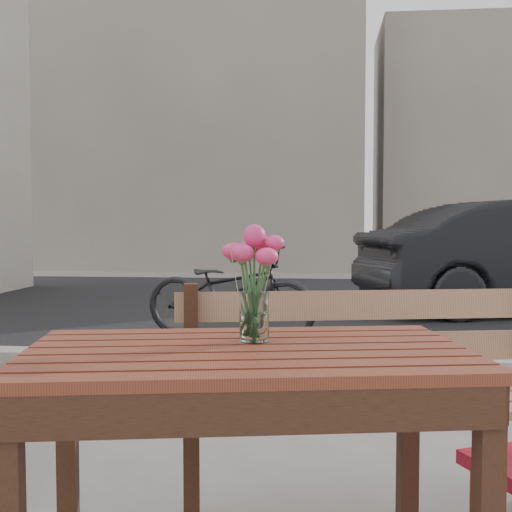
# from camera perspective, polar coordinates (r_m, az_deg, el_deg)

# --- Properties ---
(street) EXTENTS (30.00, 8.12, 0.12)m
(street) POSITION_cam_1_polar(r_m,az_deg,el_deg) (6.96, 5.42, -6.05)
(street) COLOR black
(street) RESTS_ON ground
(backdrop_buildings) EXTENTS (15.50, 4.00, 8.00)m
(backdrop_buildings) POSITION_cam_1_polar(r_m,az_deg,el_deg) (16.40, 6.27, 11.68)
(backdrop_buildings) COLOR gray
(backdrop_buildings) RESTS_ON ground
(main_table) EXTENTS (1.35, 0.94, 0.77)m
(main_table) POSITION_cam_1_polar(r_m,az_deg,el_deg) (1.86, -0.79, -12.00)
(main_table) COLOR #602C19
(main_table) RESTS_ON ground
(main_bench) EXTENTS (1.53, 0.72, 0.92)m
(main_bench) POSITION_cam_1_polar(r_m,az_deg,el_deg) (2.49, 10.21, -10.27)
(main_bench) COLOR #90674A
(main_bench) RESTS_ON ground
(main_vase) EXTENTS (0.19, 0.19, 0.35)m
(main_vase) POSITION_cam_1_polar(r_m,az_deg,el_deg) (1.91, -0.15, -1.16)
(main_vase) COLOR white
(main_vase) RESTS_ON main_table
(bicycle) EXTENTS (1.82, 0.97, 0.91)m
(bicycle) POSITION_cam_1_polar(r_m,az_deg,el_deg) (6.25, -2.36, -3.16)
(bicycle) COLOR black
(bicycle) RESTS_ON ground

